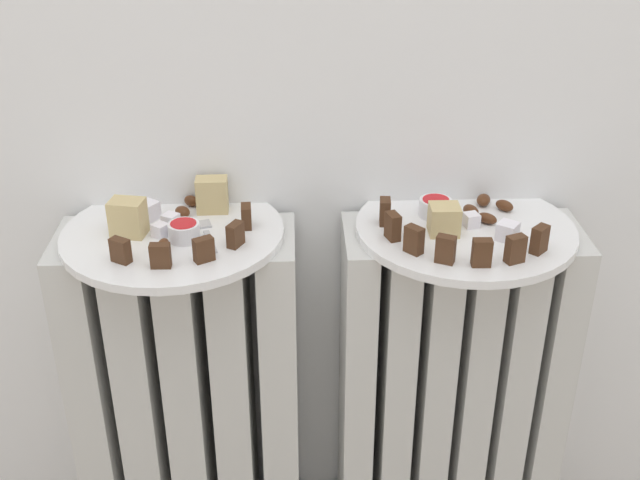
{
  "coord_description": "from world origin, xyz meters",
  "views": [
    {
      "loc": [
        -0.04,
        -0.71,
        1.1
      ],
      "look_at": [
        0.0,
        0.28,
        0.57
      ],
      "focal_mm": 44.73,
      "sensor_mm": 36.0,
      "label": 1
    }
  ],
  "objects_px": {
    "plate_right": "(465,229)",
    "fork": "(207,233)",
    "radiator_left": "(190,401)",
    "plate_left": "(173,234)",
    "radiator_right": "(449,395)",
    "jam_bowl_right": "(435,206)",
    "jam_bowl_left": "(184,230)"
  },
  "relations": [
    {
      "from": "radiator_left",
      "to": "jam_bowl_right",
      "type": "bearing_deg",
      "value": 4.94
    },
    {
      "from": "radiator_right",
      "to": "jam_bowl_left",
      "type": "height_order",
      "value": "jam_bowl_left"
    },
    {
      "from": "radiator_right",
      "to": "plate_right",
      "type": "relative_size",
      "value": 1.85
    },
    {
      "from": "jam_bowl_left",
      "to": "plate_left",
      "type": "bearing_deg",
      "value": 123.97
    },
    {
      "from": "plate_right",
      "to": "jam_bowl_left",
      "type": "height_order",
      "value": "jam_bowl_left"
    },
    {
      "from": "fork",
      "to": "jam_bowl_right",
      "type": "bearing_deg",
      "value": 8.36
    },
    {
      "from": "radiator_right",
      "to": "jam_bowl_right",
      "type": "xyz_separation_m",
      "value": [
        -0.04,
        0.03,
        0.32
      ]
    },
    {
      "from": "jam_bowl_left",
      "to": "plate_right",
      "type": "bearing_deg",
      "value": 4.33
    },
    {
      "from": "radiator_left",
      "to": "jam_bowl_right",
      "type": "relative_size",
      "value": 12.3
    },
    {
      "from": "radiator_left",
      "to": "fork",
      "type": "relative_size",
      "value": 5.88
    },
    {
      "from": "radiator_left",
      "to": "plate_right",
      "type": "xyz_separation_m",
      "value": [
        0.41,
        0.0,
        0.3
      ]
    },
    {
      "from": "radiator_left",
      "to": "radiator_right",
      "type": "relative_size",
      "value": 1.0
    },
    {
      "from": "radiator_left",
      "to": "jam_bowl_right",
      "type": "distance_m",
      "value": 0.49
    },
    {
      "from": "radiator_left",
      "to": "plate_left",
      "type": "height_order",
      "value": "plate_left"
    },
    {
      "from": "jam_bowl_right",
      "to": "plate_left",
      "type": "bearing_deg",
      "value": -175.06
    },
    {
      "from": "radiator_left",
      "to": "plate_left",
      "type": "relative_size",
      "value": 1.85
    },
    {
      "from": "plate_right",
      "to": "jam_bowl_right",
      "type": "bearing_deg",
      "value": 139.98
    },
    {
      "from": "radiator_right",
      "to": "fork",
      "type": "relative_size",
      "value": 5.88
    },
    {
      "from": "plate_left",
      "to": "plate_right",
      "type": "xyz_separation_m",
      "value": [
        0.41,
        0.0,
        0.0
      ]
    },
    {
      "from": "plate_right",
      "to": "radiator_left",
      "type": "bearing_deg",
      "value": 180.0
    },
    {
      "from": "plate_right",
      "to": "fork",
      "type": "xyz_separation_m",
      "value": [
        -0.36,
        -0.02,
        0.01
      ]
    },
    {
      "from": "plate_right",
      "to": "radiator_right",
      "type": "bearing_deg",
      "value": -116.57
    },
    {
      "from": "radiator_left",
      "to": "fork",
      "type": "distance_m",
      "value": 0.31
    },
    {
      "from": "jam_bowl_right",
      "to": "radiator_right",
      "type": "bearing_deg",
      "value": -40.02
    },
    {
      "from": "radiator_right",
      "to": "fork",
      "type": "height_order",
      "value": "fork"
    },
    {
      "from": "jam_bowl_left",
      "to": "jam_bowl_right",
      "type": "bearing_deg",
      "value": 9.94
    },
    {
      "from": "radiator_right",
      "to": "jam_bowl_right",
      "type": "height_order",
      "value": "jam_bowl_right"
    },
    {
      "from": "radiator_right",
      "to": "jam_bowl_left",
      "type": "relative_size",
      "value": 13.37
    },
    {
      "from": "radiator_right",
      "to": "plate_right",
      "type": "xyz_separation_m",
      "value": [
        0.0,
        0.0,
        0.3
      ]
    },
    {
      "from": "radiator_left",
      "to": "jam_bowl_left",
      "type": "xyz_separation_m",
      "value": [
        0.02,
        -0.03,
        0.32
      ]
    },
    {
      "from": "plate_left",
      "to": "jam_bowl_left",
      "type": "height_order",
      "value": "jam_bowl_left"
    },
    {
      "from": "radiator_right",
      "to": "jam_bowl_right",
      "type": "distance_m",
      "value": 0.32
    }
  ]
}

